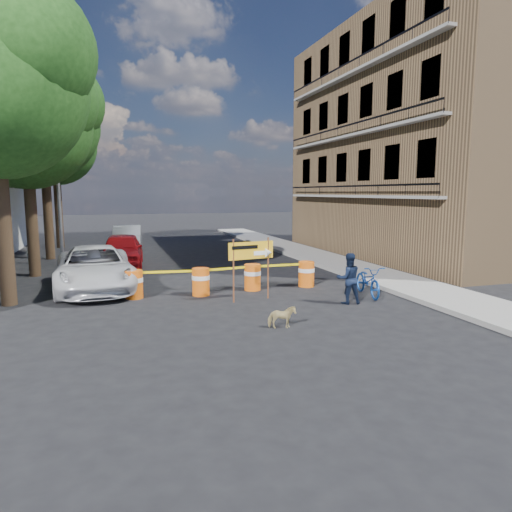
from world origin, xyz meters
TOP-DOWN VIEW (x-y plane):
  - ground at (0.00, 0.00)m, footprint 120.00×120.00m
  - sidewalk_east at (6.20, 6.00)m, footprint 2.40×40.00m
  - apartment_building at (12.00, 8.00)m, footprint 8.00×16.00m
  - tree_mid_a at (-6.74, 7.00)m, footprint 5.25×5.00m
  - tree_mid_b at (-6.73, 12.00)m, footprint 5.67×5.40m
  - tree_far at (-6.74, 17.00)m, footprint 5.04×4.80m
  - streetlamp at (-5.93, 9.50)m, footprint 1.25×0.18m
  - barrel_far_left at (-3.19, 1.77)m, footprint 0.58×0.58m
  - barrel_mid_left at (-1.09, 1.54)m, footprint 0.58×0.58m
  - barrel_mid_right at (0.76, 1.81)m, footprint 0.58×0.58m
  - barrel_far_right at (2.78, 1.80)m, footprint 0.58×0.58m
  - detour_sign at (0.48, 0.40)m, footprint 1.50×0.37m
  - pedestrian at (2.96, -0.90)m, footprint 0.83×0.69m
  - bicycle at (4.08, -0.17)m, footprint 0.83×1.11m
  - dog at (0.13, -2.69)m, footprint 0.72×0.42m
  - suv_white at (-4.40, 3.50)m, footprint 2.80×5.55m
  - sedan_red at (-3.39, 8.39)m, footprint 2.12×4.56m
  - sedan_silver at (-2.95, 14.25)m, footprint 1.86×4.50m

SIDE VIEW (x-z plane):
  - ground at x=0.00m, z-range 0.00..0.00m
  - sidewalk_east at x=6.20m, z-range 0.00..0.15m
  - dog at x=0.13m, z-range 0.00..0.57m
  - barrel_far_left at x=-3.19m, z-range 0.02..0.92m
  - barrel_mid_left at x=-1.09m, z-range 0.02..0.92m
  - barrel_mid_right at x=0.76m, z-range 0.02..0.92m
  - barrel_far_right at x=2.78m, z-range 0.02..0.92m
  - sedan_silver at x=-2.95m, z-range 0.00..1.45m
  - suv_white at x=-4.40m, z-range 0.00..1.51m
  - sedan_red at x=-3.39m, z-range 0.00..1.51m
  - pedestrian at x=2.96m, z-range 0.00..1.54m
  - bicycle at x=4.08m, z-range 0.00..1.92m
  - detour_sign at x=0.48m, z-range 0.46..2.41m
  - streetlamp at x=-5.93m, z-range 0.38..8.38m
  - apartment_building at x=12.00m, z-range 0.00..12.00m
  - tree_mid_a at x=-6.74m, z-range 1.67..10.34m
  - tree_far at x=-6.74m, z-range 1.80..10.64m
  - tree_mid_b at x=-6.73m, z-range 1.90..11.53m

